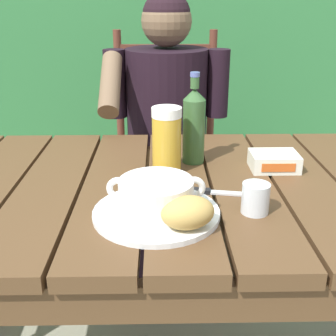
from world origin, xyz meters
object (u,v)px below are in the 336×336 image
(soup_bowl, at_px, (156,195))
(bread_roll, at_px, (188,212))
(butter_tub, at_px, (274,161))
(table_knife, at_px, (209,192))
(water_glass_small, at_px, (255,198))
(person_eating, at_px, (166,123))
(beer_glass, at_px, (167,140))
(beer_bottle, at_px, (194,125))
(chair_near_diner, at_px, (166,153))
(serving_plate, at_px, (156,213))

(soup_bowl, height_order, bread_roll, soup_bowl)
(butter_tub, height_order, table_knife, butter_tub)
(water_glass_small, bearing_deg, person_eating, 102.58)
(beer_glass, xyz_separation_m, butter_tub, (0.29, 0.01, -0.07))
(water_glass_small, bearing_deg, soup_bowl, -177.33)
(water_glass_small, distance_m, table_knife, 0.14)
(water_glass_small, xyz_separation_m, table_knife, (-0.09, 0.10, -0.03))
(person_eating, height_order, beer_bottle, person_eating)
(bread_roll, distance_m, beer_bottle, 0.40)
(chair_near_diner, height_order, table_knife, chair_near_diner)
(table_knife, bearing_deg, chair_near_diner, 95.59)
(serving_plate, xyz_separation_m, water_glass_small, (0.22, 0.01, 0.03))
(bread_roll, bearing_deg, table_knife, 70.64)
(chair_near_diner, height_order, serving_plate, chair_near_diner)
(beer_glass, relative_size, table_knife, 1.20)
(table_knife, bearing_deg, beer_glass, 125.58)
(butter_tub, bearing_deg, beer_glass, -177.61)
(beer_glass, relative_size, water_glass_small, 2.62)
(chair_near_diner, xyz_separation_m, bread_roll, (0.03, -1.10, 0.27))
(beer_glass, bearing_deg, soup_bowl, -96.12)
(bread_roll, distance_m, table_knife, 0.20)
(person_eating, relative_size, bread_roll, 9.32)
(chair_near_diner, distance_m, soup_bowl, 1.06)
(serving_plate, bearing_deg, table_knife, 40.75)
(person_eating, height_order, soup_bowl, person_eating)
(serving_plate, relative_size, soup_bowl, 1.31)
(chair_near_diner, xyz_separation_m, beer_bottle, (0.07, -0.70, 0.34))
(person_eating, relative_size, beer_bottle, 4.69)
(person_eating, xyz_separation_m, soup_bowl, (-0.03, -0.82, 0.07))
(serving_plate, height_order, water_glass_small, water_glass_small)
(water_glass_small, bearing_deg, chair_near_diner, 99.94)
(chair_near_diner, xyz_separation_m, water_glass_small, (0.18, -1.01, 0.26))
(serving_plate, bearing_deg, chair_near_diner, 87.90)
(person_eating, relative_size, serving_plate, 4.34)
(person_eating, xyz_separation_m, beer_bottle, (0.07, -0.50, 0.13))
(chair_near_diner, bearing_deg, water_glass_small, -80.06)
(chair_near_diner, height_order, bread_roll, chair_near_diner)
(serving_plate, relative_size, table_knife, 1.87)
(soup_bowl, bearing_deg, butter_tub, 39.29)
(beer_glass, distance_m, table_knife, 0.19)
(beer_bottle, height_order, table_knife, beer_bottle)
(water_glass_small, xyz_separation_m, butter_tub, (0.10, 0.25, -0.01))
(person_eating, height_order, beer_glass, person_eating)
(beer_glass, bearing_deg, chair_near_diner, 89.21)
(soup_bowl, relative_size, butter_tub, 1.65)
(person_eating, bearing_deg, beer_glass, -90.78)
(chair_near_diner, distance_m, serving_plate, 1.05)
(chair_near_diner, xyz_separation_m, butter_tub, (0.28, -0.76, 0.25))
(serving_plate, distance_m, soup_bowl, 0.04)
(serving_plate, xyz_separation_m, table_knife, (0.13, 0.11, -0.00))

